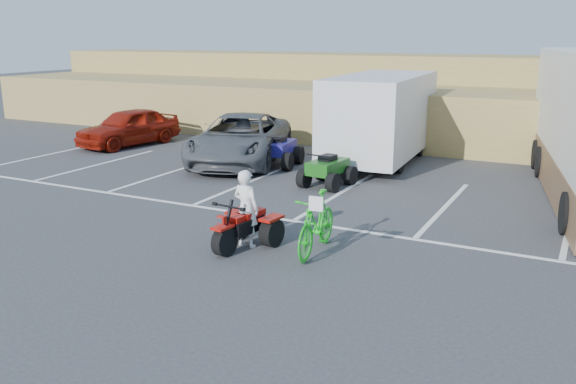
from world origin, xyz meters
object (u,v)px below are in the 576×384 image
at_px(green_dirt_bike, 317,223).
at_px(grey_pickup, 240,139).
at_px(red_car, 129,127).
at_px(cargo_trailer, 381,115).
at_px(rider, 246,208).
at_px(quad_atv_green, 327,186).
at_px(red_trike_atv, 242,248).
at_px(quad_atv_blue, 279,166).

distance_m(green_dirt_bike, grey_pickup, 8.54).
xyz_separation_m(red_car, cargo_trailer, (9.12, 1.40, 0.80)).
bearing_deg(cargo_trailer, green_dirt_bike, -82.22).
height_order(rider, green_dirt_bike, rider).
xyz_separation_m(rider, green_dirt_bike, (1.34, 0.29, -0.18)).
xyz_separation_m(grey_pickup, quad_atv_green, (3.73, -1.63, -0.76)).
distance_m(red_trike_atv, green_dirt_bike, 1.54).
height_order(quad_atv_blue, quad_atv_green, quad_atv_blue).
distance_m(green_dirt_bike, red_car, 13.02).
xyz_separation_m(quad_atv_blue, quad_atv_green, (2.37, -1.67, 0.00)).
xyz_separation_m(rider, quad_atv_green, (-0.53, 5.10, -0.75)).
distance_m(rider, green_dirt_bike, 1.39).
height_order(rider, quad_atv_blue, rider).
xyz_separation_m(red_trike_atv, rider, (0.02, 0.15, 0.75)).
bearing_deg(quad_atv_green, quad_atv_blue, 150.96).
relative_size(grey_pickup, red_car, 1.36).
xyz_separation_m(rider, quad_atv_blue, (-2.90, 6.78, -0.75)).
bearing_deg(green_dirt_bike, cargo_trailer, 96.18).
bearing_deg(green_dirt_bike, red_trike_atv, -167.26).
height_order(green_dirt_bike, quad_atv_green, green_dirt_bike).
distance_m(red_trike_atv, quad_atv_green, 5.28).
xyz_separation_m(red_car, quad_atv_green, (8.97, -2.40, -0.68)).
relative_size(green_dirt_bike, quad_atv_green, 1.30).
bearing_deg(quad_atv_green, cargo_trailer, 93.78).
xyz_separation_m(cargo_trailer, quad_atv_green, (-0.16, -3.79, -1.48)).
xyz_separation_m(green_dirt_bike, quad_atv_green, (-1.87, 4.81, -0.57)).
relative_size(red_trike_atv, cargo_trailer, 0.24).
bearing_deg(rider, quad_atv_blue, -59.88).
height_order(green_dirt_bike, grey_pickup, grey_pickup).
bearing_deg(green_dirt_bike, quad_atv_green, 106.17).
bearing_deg(green_dirt_bike, grey_pickup, 125.91).
relative_size(red_trike_atv, quad_atv_green, 1.00).
bearing_deg(rider, green_dirt_bike, -160.91).
height_order(red_trike_atv, red_car, red_car).
bearing_deg(quad_atv_blue, cargo_trailer, 31.72).
distance_m(grey_pickup, quad_atv_green, 4.14).
distance_m(red_trike_atv, red_car, 12.20).
height_order(red_trike_atv, grey_pickup, grey_pickup).
xyz_separation_m(red_trike_atv, cargo_trailer, (-0.35, 9.04, 1.48)).
height_order(green_dirt_bike, quad_atv_blue, green_dirt_bike).
bearing_deg(cargo_trailer, grey_pickup, -154.43).
relative_size(green_dirt_bike, cargo_trailer, 0.32).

